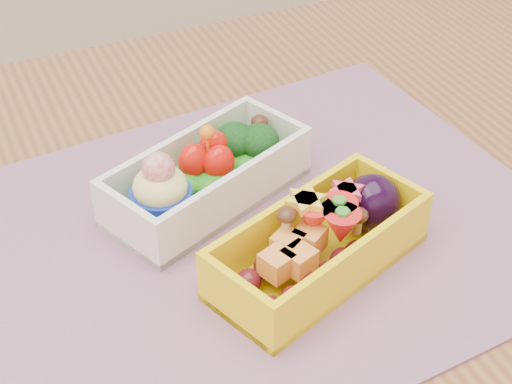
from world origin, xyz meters
name	(u,v)px	position (x,y,z in m)	size (l,w,h in m)	color
table	(256,328)	(0.00, 0.00, 0.65)	(1.20, 0.80, 0.75)	brown
placemat	(250,234)	(0.00, 0.01, 0.75)	(0.51, 0.39, 0.00)	#9C6C88
bento_white	(206,176)	(-0.01, 0.07, 0.78)	(0.20, 0.15, 0.08)	white
bento_yellow	(323,241)	(0.04, -0.05, 0.78)	(0.20, 0.14, 0.06)	yellow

